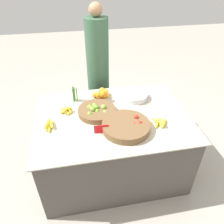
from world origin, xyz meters
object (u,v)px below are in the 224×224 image
(lime_bowl, at_px, (97,111))
(metal_bowl, at_px, (135,96))
(vendor_person, at_px, (98,76))
(tomato_basket, at_px, (126,126))
(price_sign, at_px, (101,129))

(lime_bowl, distance_m, metal_bowl, 0.52)
(vendor_person, bearing_deg, metal_bowl, -58.96)
(tomato_basket, height_order, price_sign, tomato_basket)
(tomato_basket, relative_size, price_sign, 3.35)
(tomato_basket, xyz_separation_m, vendor_person, (-0.12, 1.09, -0.00))
(lime_bowl, distance_m, price_sign, 0.31)
(lime_bowl, xyz_separation_m, vendor_person, (0.12, 0.79, 0.00))
(metal_bowl, bearing_deg, price_sign, -131.55)
(lime_bowl, height_order, price_sign, lime_bowl)
(tomato_basket, height_order, vendor_person, vendor_person)
(lime_bowl, distance_m, vendor_person, 0.80)
(metal_bowl, bearing_deg, tomato_basket, -113.74)
(metal_bowl, distance_m, price_sign, 0.70)
(vendor_person, bearing_deg, tomato_basket, -83.70)
(lime_bowl, height_order, vendor_person, vendor_person)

